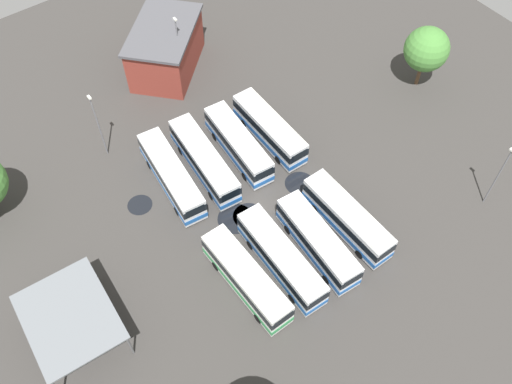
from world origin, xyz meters
TOP-DOWN VIEW (x-y plane):
  - ground_plane at (0.00, 0.00)m, footprint 93.58×93.58m
  - bus_row0_slot0 at (-7.73, -5.72)m, footprint 11.87×3.92m
  - bus_row0_slot1 at (-7.35, -1.78)m, footprint 12.07×3.77m
  - bus_row0_slot2 at (-7.04, 2.57)m, footprint 11.20×3.61m
  - bus_row0_slot3 at (-6.79, 6.73)m, footprint 11.07×2.87m
  - bus_row1_slot0 at (6.90, -6.48)m, footprint 11.12×2.74m
  - bus_row1_slot1 at (7.16, -2.51)m, footprint 11.58×3.05m
  - bus_row1_slot2 at (7.83, 1.51)m, footprint 11.01×3.45m
  - bus_row1_slot3 at (7.49, 5.71)m, footprint 11.10×2.69m
  - depot_building at (-24.26, 3.76)m, footprint 13.07×13.31m
  - maintenance_shelter at (1.62, -21.55)m, footprint 9.65×7.85m
  - lamp_post_mid_lot at (-22.08, 4.51)m, footprint 0.56×0.28m
  - lamp_post_far_corner at (-16.09, -9.33)m, footprint 0.56×0.28m
  - lamp_post_by_building at (13.87, 19.80)m, footprint 0.56×0.28m
  - tree_northeast at (-3.18, 27.25)m, footprint 5.37×5.37m
  - puddle_centre_drain at (-0.15, -2.78)m, footprint 3.82×3.82m
  - puddle_back_corner at (-7.67, -9.95)m, footprint 2.67×2.67m
  - puddle_near_shelter at (0.38, -1.48)m, footprint 3.33×3.33m
  - puddle_between_rows at (0.28, 5.53)m, footprint 3.28×3.28m

SIDE VIEW (x-z plane):
  - ground_plane at x=0.00m, z-range 0.00..0.00m
  - puddle_centre_drain at x=-0.15m, z-range 0.00..0.01m
  - puddle_back_corner at x=-7.67m, z-range 0.00..0.01m
  - puddle_near_shelter at x=0.38m, z-range 0.00..0.01m
  - puddle_between_rows at x=0.28m, z-range 0.00..0.01m
  - bus_row1_slot2 at x=7.83m, z-range 0.10..3.56m
  - bus_row0_slot3 at x=-6.79m, z-range 0.10..3.56m
  - bus_row0_slot2 at x=-7.04m, z-range 0.10..3.56m
  - bus_row1_slot3 at x=7.49m, z-range 0.10..3.56m
  - bus_row1_slot0 at x=6.90m, z-range 0.10..3.56m
  - bus_row1_slot1 at x=7.16m, z-range 0.10..3.56m
  - bus_row0_slot0 at x=-7.73m, z-range 0.10..3.56m
  - bus_row0_slot1 at x=-7.35m, z-range 0.10..3.56m
  - depot_building at x=-24.26m, z-range 0.02..6.16m
  - maintenance_shelter at x=1.62m, z-range 1.79..5.75m
  - lamp_post_mid_lot at x=-22.08m, z-range 0.42..8.98m
  - lamp_post_by_building at x=13.87m, z-range 0.42..9.00m
  - lamp_post_far_corner at x=-16.09m, z-range 0.42..9.37m
  - tree_northeast at x=-3.18m, z-range 1.37..9.52m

